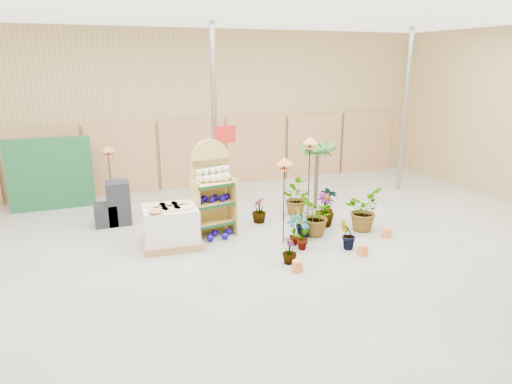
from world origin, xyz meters
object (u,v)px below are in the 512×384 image
potted_plant_2 (316,216)px  pallet_stack (171,226)px  display_shelf (212,191)px  bird_table_front (284,164)px

potted_plant_2 → pallet_stack: bearing=169.3°
display_shelf → pallet_stack: (-0.99, -0.43, -0.52)m
pallet_stack → bird_table_front: 2.60m
bird_table_front → pallet_stack: bearing=162.2°
display_shelf → bird_table_front: (1.18, -1.12, 0.74)m
pallet_stack → bird_table_front: bearing=-13.6°
display_shelf → potted_plant_2: (2.00, -0.99, -0.49)m
bird_table_front → display_shelf: bearing=136.4°
pallet_stack → bird_table_front: bird_table_front is taller
display_shelf → bird_table_front: bearing=-52.8°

